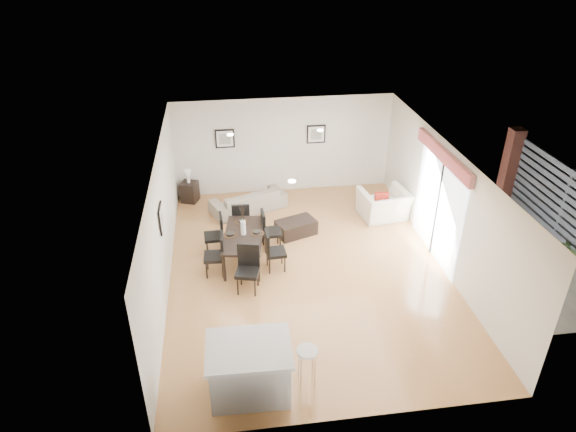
{
  "coord_description": "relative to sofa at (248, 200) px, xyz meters",
  "views": [
    {
      "loc": [
        -1.7,
        -9.17,
        6.63
      ],
      "look_at": [
        -0.38,
        0.4,
        1.16
      ],
      "focal_mm": 32.0,
      "sensor_mm": 36.0,
      "label": 1
    }
  ],
  "objects": [
    {
      "name": "wall_right",
      "position": [
        4.1,
        -2.91,
        1.06
      ],
      "size": [
        0.04,
        8.0,
        2.7
      ],
      "primitive_type": "cube",
      "color": "silver",
      "rests_on": "ground"
    },
    {
      "name": "cushion",
      "position": [
        3.33,
        -0.99,
        0.32
      ],
      "size": [
        0.35,
        0.14,
        0.34
      ],
      "primitive_type": "cube",
      "rotation": [
        0.0,
        0.0,
        3.05
      ],
      "color": "#A11F14",
      "rests_on": "armchair"
    },
    {
      "name": "armchair",
      "position": [
        3.44,
        -0.88,
        0.09
      ],
      "size": [
        1.32,
        1.19,
        0.77
      ],
      "primitive_type": "imported",
      "rotation": [
        0.0,
        0.0,
        3.29
      ],
      "color": "beige",
      "rests_on": "ground"
    },
    {
      "name": "dining_chair_enear",
      "position": [
        0.33,
        -2.79,
        0.24
      ],
      "size": [
        0.45,
        0.45,
        0.95
      ],
      "rotation": [
        0.0,
        0.0,
        1.63
      ],
      "color": "black",
      "rests_on": "ground"
    },
    {
      "name": "ground",
      "position": [
        1.1,
        -2.91,
        -0.29
      ],
      "size": [
        8.0,
        8.0,
        0.0
      ],
      "primitive_type": "plane",
      "color": "tan",
      "rests_on": "ground"
    },
    {
      "name": "wall_left",
      "position": [
        -1.9,
        -2.91,
        1.06
      ],
      "size": [
        0.04,
        8.0,
        2.7
      ],
      "primitive_type": "cube",
      "color": "silver",
      "rests_on": "ground"
    },
    {
      "name": "framed_print_left_wall",
      "position": [
        -1.87,
        -3.11,
        1.36
      ],
      "size": [
        0.04,
        0.52,
        0.52
      ],
      "rotation": [
        0.0,
        0.0,
        1.57
      ],
      "color": "black",
      "rests_on": "wall_left"
    },
    {
      "name": "courtyard_plant_a",
      "position": [
        7.0,
        -3.41,
        0.0
      ],
      "size": [
        0.53,
        0.47,
        0.58
      ],
      "primitive_type": "imported",
      "rotation": [
        0.0,
        0.0,
        0.02
      ],
      "color": "#385123",
      "rests_on": "ground"
    },
    {
      "name": "sliding_door",
      "position": [
        4.05,
        -2.61,
        1.38
      ],
      "size": [
        0.12,
        2.7,
        2.57
      ],
      "color": "white",
      "rests_on": "wall_right"
    },
    {
      "name": "table_lamp",
      "position": [
        -1.56,
        0.75,
        0.51
      ],
      "size": [
        0.2,
        0.2,
        0.37
      ],
      "color": "white",
      "rests_on": "side_table"
    },
    {
      "name": "framed_print_back_right",
      "position": [
        2.0,
        1.06,
        1.36
      ],
      "size": [
        0.52,
        0.04,
        0.52
      ],
      "color": "black",
      "rests_on": "wall_back"
    },
    {
      "name": "courtyard",
      "position": [
        7.26,
        -2.04,
        0.63
      ],
      "size": [
        6.0,
        6.0,
        2.0
      ],
      "color": "gray",
      "rests_on": "ground"
    },
    {
      "name": "dining_table",
      "position": [
        -0.26,
        -2.37,
        0.33
      ],
      "size": [
        1.06,
        1.77,
        0.69
      ],
      "rotation": [
        0.0,
        0.0,
        -0.14
      ],
      "color": "black",
      "rests_on": "ground"
    },
    {
      "name": "wall_back",
      "position": [
        1.1,
        1.09,
        1.06
      ],
      "size": [
        6.0,
        0.04,
        2.7
      ],
      "primitive_type": "cube",
      "color": "silver",
      "rests_on": "ground"
    },
    {
      "name": "vase",
      "position": [
        -0.26,
        -2.37,
        0.7
      ],
      "size": [
        0.92,
        1.41,
        0.71
      ],
      "color": "white",
      "rests_on": "dining_table"
    },
    {
      "name": "wall_front",
      "position": [
        1.1,
        -6.91,
        1.06
      ],
      "size": [
        6.0,
        0.04,
        2.7
      ],
      "primitive_type": "cube",
      "color": "silver",
      "rests_on": "ground"
    },
    {
      "name": "dining_chair_foot",
      "position": [
        -0.26,
        -1.34,
        0.24
      ],
      "size": [
        0.44,
        0.44,
        0.94
      ],
      "rotation": [
        0.0,
        0.0,
        3.1
      ],
      "color": "black",
      "rests_on": "ground"
    },
    {
      "name": "dining_chair_wfar",
      "position": [
        -0.84,
        -1.95,
        0.25
      ],
      "size": [
        0.46,
        0.46,
        0.97
      ],
      "rotation": [
        0.0,
        0.0,
        -1.52
      ],
      "color": "black",
      "rests_on": "ground"
    },
    {
      "name": "kitchen_island",
      "position": [
        -0.4,
        -6.14,
        0.19
      ],
      "size": [
        1.37,
        1.07,
        0.94
      ],
      "rotation": [
        0.0,
        0.0,
        -0.03
      ],
      "color": "#B9B9BB",
      "rests_on": "ground"
    },
    {
      "name": "bar_stool",
      "position": [
        0.53,
        -6.14,
        0.37
      ],
      "size": [
        0.35,
        0.35,
        0.76
      ],
      "color": "silver",
      "rests_on": "ground"
    },
    {
      "name": "dining_chair_wnear",
      "position": [
        -0.84,
        -2.79,
        0.26
      ],
      "size": [
        0.46,
        0.46,
        0.98
      ],
      "rotation": [
        0.0,
        0.0,
        -1.62
      ],
      "color": "black",
      "rests_on": "ground"
    },
    {
      "name": "courtyard_plant_b",
      "position": [
        6.51,
        -1.35,
        0.0
      ],
      "size": [
        0.37,
        0.37,
        0.58
      ],
      "primitive_type": "imported",
      "rotation": [
        0.0,
        0.0,
        0.14
      ],
      "color": "#385123",
      "rests_on": "ground"
    },
    {
      "name": "coffee_table",
      "position": [
        1.07,
        -1.39,
        -0.1
      ],
      "size": [
        1.07,
        0.85,
        0.37
      ],
      "primitive_type": "cube",
      "rotation": [
        0.0,
        0.0,
        0.35
      ],
      "color": "black",
      "rests_on": "ground"
    },
    {
      "name": "side_table",
      "position": [
        -1.56,
        0.75,
        -0.01
      ],
      "size": [
        0.55,
        0.55,
        0.56
      ],
      "primitive_type": "cube",
      "rotation": [
        0.0,
        0.0,
        -0.38
      ],
      "color": "black",
      "rests_on": "ground"
    },
    {
      "name": "dining_chair_efar",
      "position": [
        0.33,
        -1.96,
        0.26
      ],
      "size": [
        0.46,
        0.46,
        0.99
      ],
      "rotation": [
        0.0,
        0.0,
        1.62
      ],
      "color": "black",
      "rests_on": "ground"
    },
    {
      "name": "framed_print_back_left",
      "position": [
        -0.5,
        1.06,
        1.36
      ],
      "size": [
        0.52,
        0.04,
        0.52
      ],
      "color": "black",
      "rests_on": "wall_back"
    },
    {
      "name": "dining_chair_head",
      "position": [
        -0.23,
        -3.39,
        0.28
      ],
      "size": [
        0.56,
        0.56,
        1.02
      ],
      "rotation": [
        0.0,
        0.0,
        -0.25
      ],
      "color": "black",
      "rests_on": "ground"
    },
    {
      "name": "ceiling",
      "position": [
        1.1,
        -2.91,
        2.41
      ],
      "size": [
        6.0,
        8.0,
        0.02
      ],
      "primitive_type": "cube",
      "color": "white",
      "rests_on": "wall_back"
    },
    {
      "name": "sofa",
      "position": [
        0.0,
        0.0,
        0.0
      ],
      "size": [
        2.13,
        1.45,
        0.58
      ],
      "primitive_type": "imported",
      "rotation": [
        0.0,
        0.0,
        3.52
      ],
      "color": "gray",
      "rests_on": "ground"
    }
  ]
}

